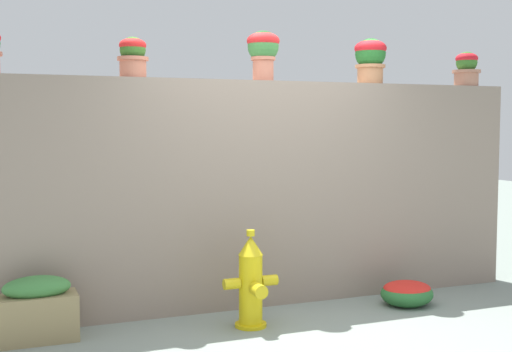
% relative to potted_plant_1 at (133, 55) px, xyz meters
% --- Properties ---
extents(ground_plane, '(24.00, 24.00, 0.00)m').
position_rel_potted_plant_1_xyz_m(ground_plane, '(1.16, -1.25, -2.26)').
color(ground_plane, gray).
extents(stone_wall, '(5.32, 0.34, 2.07)m').
position_rel_potted_plant_1_xyz_m(stone_wall, '(1.16, 0.03, -1.22)').
color(stone_wall, gray).
rests_on(stone_wall, ground).
extents(potted_plant_1, '(0.26, 0.26, 0.35)m').
position_rel_potted_plant_1_xyz_m(potted_plant_1, '(0.00, 0.00, 0.00)').
color(potted_plant_1, '#BD6C53').
rests_on(potted_plant_1, stone_wall).
extents(potted_plant_2, '(0.30, 0.30, 0.46)m').
position_rel_potted_plant_1_xyz_m(potted_plant_2, '(1.21, 0.02, 0.10)').
color(potted_plant_2, '#BF6E56').
rests_on(potted_plant_2, stone_wall).
extents(potted_plant_3, '(0.31, 0.31, 0.44)m').
position_rel_potted_plant_1_xyz_m(potted_plant_3, '(2.34, 0.02, 0.07)').
color(potted_plant_3, '#B87950').
rests_on(potted_plant_3, stone_wall).
extents(potted_plant_4, '(0.29, 0.29, 0.36)m').
position_rel_potted_plant_1_xyz_m(potted_plant_4, '(3.48, 0.00, 0.00)').
color(potted_plant_4, '#AC725B').
rests_on(potted_plant_4, stone_wall).
extents(fire_hydrant, '(0.47, 0.38, 0.81)m').
position_rel_potted_plant_1_xyz_m(fire_hydrant, '(0.82, -0.66, -1.89)').
color(fire_hydrant, yellow).
rests_on(fire_hydrant, ground).
extents(flower_bush_left, '(0.50, 0.45, 0.24)m').
position_rel_potted_plant_1_xyz_m(flower_bush_left, '(2.40, -0.57, -2.14)').
color(flower_bush_left, '#2A6731').
rests_on(flower_bush_left, ground).
extents(planter_box, '(0.60, 0.30, 0.51)m').
position_rel_potted_plant_1_xyz_m(planter_box, '(-0.84, -0.38, -2.01)').
color(planter_box, '#917D54').
rests_on(planter_box, ground).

